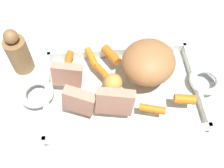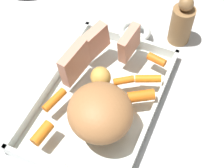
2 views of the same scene
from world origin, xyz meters
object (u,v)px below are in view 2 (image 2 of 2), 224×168
Objects in this scene: baby_carrot_northwest at (54,100)px; baby_carrot_center_left at (157,60)px; roasting_dish at (100,99)px; roast_slice_outer at (129,43)px; potato_golden_small at (101,77)px; baby_carrot_center_right at (42,133)px; baby_carrot_northeast at (141,96)px; pork_roast at (100,112)px; pepper_mill at (182,23)px; baby_carrot_short at (124,80)px; roast_slice_thin at (95,41)px; baby_carrot_long at (148,79)px; roast_slice_thick at (75,62)px.

baby_carrot_northwest is 1.33× the size of baby_carrot_center_left.
roast_slice_outer reaches higher than roasting_dish.
roast_slice_outer is 0.10m from potato_golden_small.
potato_golden_small reaches higher than baby_carrot_center_left.
baby_carrot_center_right is 0.20m from baby_carrot_northeast.
pepper_mill is at bearing 167.29° from pork_roast.
pepper_mill is at bearing 154.05° from potato_golden_small.
pork_roast is 2.94× the size of baby_carrot_short.
baby_carrot_northeast is (0.08, 0.13, -0.02)m from roast_slice_thin.
baby_carrot_center_right is 0.28m from baby_carrot_center_left.
baby_carrot_center_right is at bearing -51.90° from pork_roast.
baby_carrot_long is (-0.02, 0.04, 0.00)m from baby_carrot_short.
roasting_dish is at bearing -76.81° from baby_carrot_northeast.
baby_carrot_long is 0.17m from pepper_mill.
roasting_dish is 3.76× the size of pork_roast.
roast_slice_outer is at bearing -146.79° from baby_carrot_northeast.
pork_roast is 0.30m from pepper_mill.
baby_carrot_northeast is at bearing 60.22° from roast_slice_thin.
roasting_dish is 11.41× the size of baby_carrot_center_left.
baby_carrot_center_left is 0.13m from potato_golden_small.
roast_slice_thin reaches higher than roasting_dish.
baby_carrot_center_left is (-0.17, 0.15, 0.00)m from baby_carrot_northwest.
roasting_dish is at bearing -153.15° from pork_roast.
roast_slice_thin reaches higher than potato_golden_small.
roasting_dish is 0.09m from roast_slice_thick.
roasting_dish is 0.09m from pork_roast.
baby_carrot_center_right is 1.09× the size of baby_carrot_center_left.
baby_carrot_northeast is 1.28× the size of baby_carrot_center_left.
baby_carrot_center_right is (0.25, -0.07, -0.02)m from roast_slice_outer.
potato_golden_small reaches higher than baby_carrot_long.
roast_slice_thick is (-0.08, -0.09, -0.00)m from pork_roast.
baby_carrot_center_left reaches higher than baby_carrot_short.
baby_carrot_center_left is (-0.10, 0.14, -0.03)m from roast_slice_thick.
roast_slice_thick is 1.78× the size of baby_carrot_short.
baby_carrot_long is (0.05, 0.06, -0.02)m from roast_slice_outer.
pork_roast is 2.78× the size of baby_carrot_center_right.
baby_carrot_center_right is (0.15, 0.01, -0.03)m from roast_slice_thick.
baby_carrot_northwest is 0.34m from pepper_mill.
roast_slice_outer is 1.24× the size of baby_carrot_northeast.
roast_slice_thin is 1.59× the size of baby_carrot_center_left.
baby_carrot_northwest is at bearing -167.71° from baby_carrot_center_right.
pork_roast is 0.99× the size of pepper_mill.
roast_slice_thick is at bearing -110.41° from roasting_dish.
baby_carrot_northeast is (0.02, 0.05, 0.00)m from baby_carrot_short.
baby_carrot_northwest is at bearing -4.85° from roast_slice_thick.
pork_roast is at bearing 128.10° from baby_carrot_center_right.
baby_carrot_center_left is at bearing 139.50° from baby_carrot_northwest.
roast_slice_thick reaches higher than baby_carrot_short.
roast_slice_thin is 0.16m from baby_carrot_northeast.
baby_carrot_long is (-0.04, 0.14, -0.03)m from roast_slice_thick.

